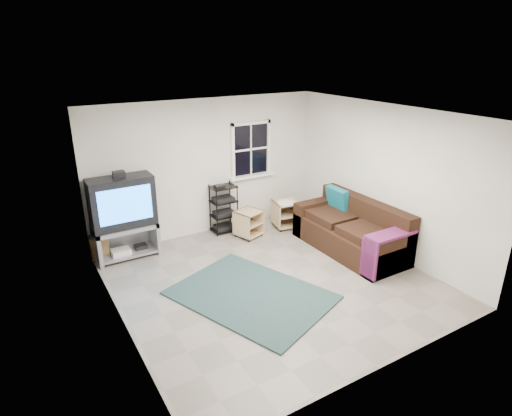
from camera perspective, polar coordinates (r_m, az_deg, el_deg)
room at (r=8.59m, az=-0.68°, el=7.35°), size 4.60×4.62×4.60m
tv_unit at (r=7.60m, az=-17.32°, el=-0.37°), size 1.06×0.53×1.56m
av_rack at (r=8.44m, az=-4.32°, el=-0.45°), size 0.49×0.35×0.97m
side_table_left at (r=8.28m, az=-1.18°, el=-1.92°), size 0.55×0.55×0.52m
side_table_right at (r=8.71m, az=3.97°, el=-0.49°), size 0.58×0.58×0.57m
sofa at (r=7.88m, az=12.64°, el=-3.10°), size 0.97×2.18×1.00m
shag_rug at (r=6.49m, az=-0.67°, el=-11.51°), size 2.31×2.66×0.03m
paper_bag at (r=7.90m, az=-20.08°, el=-4.97°), size 0.33×0.24×0.43m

